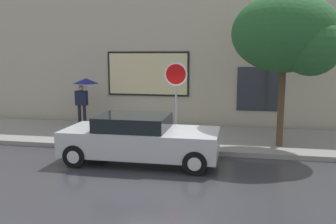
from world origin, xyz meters
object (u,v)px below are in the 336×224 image
(parked_car, at_px, (140,139))
(fire_hydrant, at_px, (101,127))
(stop_sign, at_px, (176,87))
(pedestrian_with_umbrella, at_px, (85,88))
(street_tree, at_px, (290,36))

(parked_car, relative_size, fire_hydrant, 5.38)
(parked_car, bearing_deg, stop_sign, 68.78)
(pedestrian_with_umbrella, xyz_separation_m, stop_sign, (4.23, -2.24, 0.30))
(parked_car, height_order, street_tree, street_tree)
(fire_hydrant, xyz_separation_m, pedestrian_with_umbrella, (-1.51, 2.11, 1.19))
(pedestrian_with_umbrella, bearing_deg, street_tree, -14.99)
(fire_hydrant, relative_size, pedestrian_with_umbrella, 0.41)
(fire_hydrant, relative_size, street_tree, 0.17)
(fire_hydrant, bearing_deg, pedestrian_with_umbrella, 125.48)
(parked_car, distance_m, stop_sign, 2.43)
(parked_car, relative_size, pedestrian_with_umbrella, 2.23)
(parked_car, xyz_separation_m, stop_sign, (0.73, 1.88, 1.35))
(pedestrian_with_umbrella, bearing_deg, stop_sign, -27.95)
(parked_car, height_order, fire_hydrant, parked_car)
(street_tree, relative_size, stop_sign, 1.80)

